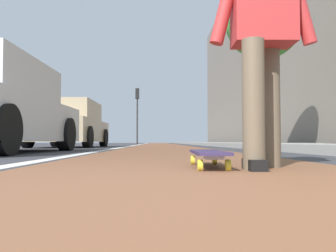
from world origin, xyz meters
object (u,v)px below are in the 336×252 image
at_px(traffic_light, 137,106).
at_px(parked_car_mid, 70,125).
at_px(skater_person, 262,28).
at_px(skateboard, 208,154).
at_px(pedestrian_distant, 254,120).
at_px(street_tree_mid, 264,22).

bearing_deg(traffic_light, parked_car_mid, 174.94).
bearing_deg(skater_person, skateboard, 66.68).
xyz_separation_m(traffic_light, pedestrian_distant, (-15.24, -4.66, -2.05)).
xyz_separation_m(skateboard, street_tree_mid, (8.33, -3.02, 3.86)).
bearing_deg(skateboard, street_tree_mid, -19.92).
relative_size(skateboard, parked_car_mid, 0.21).
bearing_deg(parked_car_mid, skater_person, -158.93).
xyz_separation_m(skater_person, traffic_light, (24.32, 2.18, 2.00)).
distance_m(skateboard, pedestrian_distant, 9.40).
relative_size(skater_person, pedestrian_distant, 1.06).
bearing_deg(street_tree_mid, pedestrian_distant, 18.16).
bearing_deg(street_tree_mid, parked_car_mid, 83.87).
xyz_separation_m(skateboard, traffic_light, (24.17, 1.83, 2.84)).
distance_m(skater_person, parked_car_mid, 9.81).
relative_size(traffic_light, street_tree_mid, 0.82).
bearing_deg(parked_car_mid, traffic_light, -5.06).
height_order(skateboard, pedestrian_distant, pedestrian_distant).
height_order(skateboard, street_tree_mid, street_tree_mid).
bearing_deg(parked_car_mid, pedestrian_distant, -90.66).
bearing_deg(pedestrian_distant, traffic_light, 17.00).
bearing_deg(parked_car_mid, street_tree_mid, -96.13).
xyz_separation_m(skateboard, pedestrian_distant, (8.93, -2.82, 0.79)).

